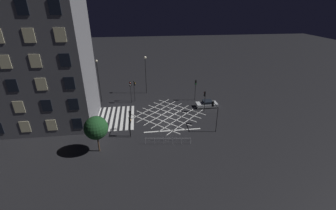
{
  "coord_description": "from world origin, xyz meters",
  "views": [
    {
      "loc": [
        36.31,
        -4.7,
        19.01
      ],
      "look_at": [
        0.0,
        0.0,
        1.93
      ],
      "focal_mm": 24.0,
      "sensor_mm": 36.0,
      "label": 1
    }
  ],
  "objects_px": {
    "traffic_light_se_main": "(130,118)",
    "waiting_car": "(207,104)",
    "street_lamp_east": "(98,75)",
    "traffic_light_nw_main": "(196,86)",
    "traffic_light_ne_main": "(215,110)",
    "traffic_light_sw_main": "(131,88)",
    "traffic_light_median_north": "(205,97)",
    "street_tree_near": "(96,128)",
    "traffic_light_sw_cross": "(135,87)",
    "traffic_light_se_cross": "(130,123)",
    "street_lamp_west": "(145,66)"
  },
  "relations": [
    {
      "from": "traffic_light_se_main",
      "to": "waiting_car",
      "type": "xyz_separation_m",
      "value": [
        -7.6,
        14.6,
        -1.93
      ]
    },
    {
      "from": "street_lamp_east",
      "to": "waiting_car",
      "type": "height_order",
      "value": "street_lamp_east"
    },
    {
      "from": "traffic_light_nw_main",
      "to": "traffic_light_ne_main",
      "type": "distance_m",
      "value": 11.3
    },
    {
      "from": "traffic_light_nw_main",
      "to": "street_lamp_east",
      "type": "height_order",
      "value": "street_lamp_east"
    },
    {
      "from": "traffic_light_sw_main",
      "to": "traffic_light_median_north",
      "type": "xyz_separation_m",
      "value": [
        5.81,
        13.52,
        -0.32
      ]
    },
    {
      "from": "traffic_light_se_main",
      "to": "street_tree_near",
      "type": "xyz_separation_m",
      "value": [
        4.37,
        -4.25,
        1.15
      ]
    },
    {
      "from": "traffic_light_median_north",
      "to": "traffic_light_sw_cross",
      "type": "distance_m",
      "value": 14.38
    },
    {
      "from": "traffic_light_sw_cross",
      "to": "street_tree_near",
      "type": "xyz_separation_m",
      "value": [
        16.6,
        -4.92,
        0.56
      ]
    },
    {
      "from": "traffic_light_nw_main",
      "to": "traffic_light_se_cross",
      "type": "distance_m",
      "value": 17.89
    },
    {
      "from": "traffic_light_nw_main",
      "to": "street_lamp_east",
      "type": "distance_m",
      "value": 19.5
    },
    {
      "from": "traffic_light_sw_cross",
      "to": "street_tree_near",
      "type": "bearing_deg",
      "value": -106.5
    },
    {
      "from": "traffic_light_ne_main",
      "to": "waiting_car",
      "type": "xyz_separation_m",
      "value": [
        -7.78,
        1.18,
        -2.59
      ]
    },
    {
      "from": "traffic_light_median_north",
      "to": "traffic_light_se_main",
      "type": "bearing_deg",
      "value": 22.6
    },
    {
      "from": "traffic_light_sw_main",
      "to": "waiting_car",
      "type": "bearing_deg",
      "value": 75.49
    },
    {
      "from": "traffic_light_sw_main",
      "to": "street_lamp_west",
      "type": "height_order",
      "value": "street_lamp_west"
    },
    {
      "from": "traffic_light_se_cross",
      "to": "traffic_light_median_north",
      "type": "xyz_separation_m",
      "value": [
        -6.67,
        13.42,
        0.59
      ]
    },
    {
      "from": "street_lamp_west",
      "to": "traffic_light_ne_main",
      "type": "bearing_deg",
      "value": 31.64
    },
    {
      "from": "street_lamp_west",
      "to": "street_tree_near",
      "type": "height_order",
      "value": "street_lamp_west"
    },
    {
      "from": "street_lamp_west",
      "to": "street_lamp_east",
      "type": "bearing_deg",
      "value": -67.8
    },
    {
      "from": "traffic_light_median_north",
      "to": "waiting_car",
      "type": "distance_m",
      "value": 3.28
    },
    {
      "from": "traffic_light_ne_main",
      "to": "waiting_car",
      "type": "distance_m",
      "value": 8.29
    },
    {
      "from": "traffic_light_ne_main",
      "to": "traffic_light_nw_main",
      "type": "bearing_deg",
      "value": 1.74
    },
    {
      "from": "traffic_light_sw_main",
      "to": "traffic_light_se_main",
      "type": "distance_m",
      "value": 11.42
    },
    {
      "from": "street_lamp_west",
      "to": "waiting_car",
      "type": "bearing_deg",
      "value": 52.23
    },
    {
      "from": "traffic_light_sw_main",
      "to": "traffic_light_median_north",
      "type": "relative_size",
      "value": 1.11
    },
    {
      "from": "street_lamp_east",
      "to": "traffic_light_sw_cross",
      "type": "bearing_deg",
      "value": 86.54
    },
    {
      "from": "traffic_light_nw_main",
      "to": "traffic_light_ne_main",
      "type": "relative_size",
      "value": 1.02
    },
    {
      "from": "traffic_light_se_main",
      "to": "traffic_light_sw_main",
      "type": "bearing_deg",
      "value": 0.47
    },
    {
      "from": "traffic_light_sw_cross",
      "to": "traffic_light_median_north",
      "type": "bearing_deg",
      "value": -27.47
    },
    {
      "from": "traffic_light_nw_main",
      "to": "traffic_light_sw_cross",
      "type": "relative_size",
      "value": 1.01
    },
    {
      "from": "traffic_light_sw_cross",
      "to": "traffic_light_sw_main",
      "type": "bearing_deg",
      "value": -132.85
    },
    {
      "from": "traffic_light_se_main",
      "to": "street_tree_near",
      "type": "bearing_deg",
      "value": 135.83
    },
    {
      "from": "waiting_car",
      "to": "traffic_light_nw_main",
      "type": "bearing_deg",
      "value": -66.57
    },
    {
      "from": "street_lamp_west",
      "to": "traffic_light_sw_main",
      "type": "bearing_deg",
      "value": -32.78
    },
    {
      "from": "traffic_light_sw_main",
      "to": "traffic_light_se_cross",
      "type": "distance_m",
      "value": 12.52
    },
    {
      "from": "traffic_light_se_cross",
      "to": "street_lamp_west",
      "type": "relative_size",
      "value": 0.39
    },
    {
      "from": "traffic_light_ne_main",
      "to": "street_lamp_east",
      "type": "bearing_deg",
      "value": 56.82
    },
    {
      "from": "traffic_light_median_north",
      "to": "street_tree_near",
      "type": "bearing_deg",
      "value": 29.4
    },
    {
      "from": "traffic_light_se_cross",
      "to": "waiting_car",
      "type": "bearing_deg",
      "value": 30.76
    },
    {
      "from": "traffic_light_ne_main",
      "to": "traffic_light_se_main",
      "type": "bearing_deg",
      "value": 89.22
    },
    {
      "from": "traffic_light_nw_main",
      "to": "street_tree_near",
      "type": "bearing_deg",
      "value": -48.2
    },
    {
      "from": "traffic_light_se_main",
      "to": "street_tree_near",
      "type": "height_order",
      "value": "street_tree_near"
    },
    {
      "from": "waiting_car",
      "to": "street_tree_near",
      "type": "bearing_deg",
      "value": 32.43
    },
    {
      "from": "street_lamp_west",
      "to": "traffic_light_nw_main",
      "type": "bearing_deg",
      "value": 61.66
    },
    {
      "from": "traffic_light_se_main",
      "to": "waiting_car",
      "type": "height_order",
      "value": "traffic_light_se_main"
    },
    {
      "from": "traffic_light_nw_main",
      "to": "street_lamp_east",
      "type": "xyz_separation_m",
      "value": [
        -1.53,
        -19.27,
        2.6
      ]
    },
    {
      "from": "traffic_light_ne_main",
      "to": "street_tree_near",
      "type": "height_order",
      "value": "street_tree_near"
    },
    {
      "from": "street_tree_near",
      "to": "traffic_light_nw_main",
      "type": "bearing_deg",
      "value": 131.8
    },
    {
      "from": "street_lamp_east",
      "to": "street_lamp_west",
      "type": "xyz_separation_m",
      "value": [
        -3.82,
        9.36,
        0.49
      ]
    },
    {
      "from": "traffic_light_se_main",
      "to": "traffic_light_ne_main",
      "type": "xyz_separation_m",
      "value": [
        0.18,
        13.42,
        0.66
      ]
    }
  ]
}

